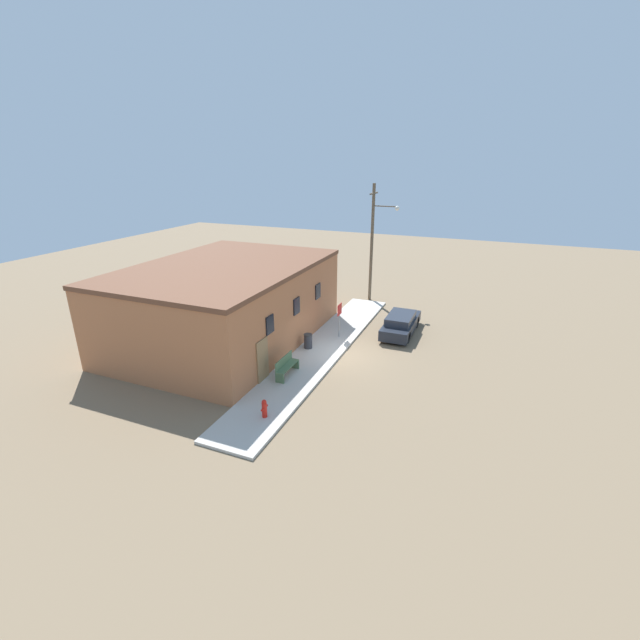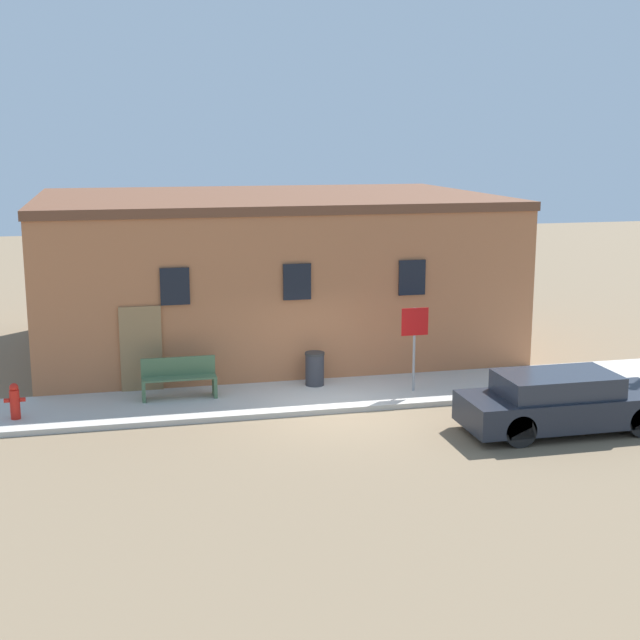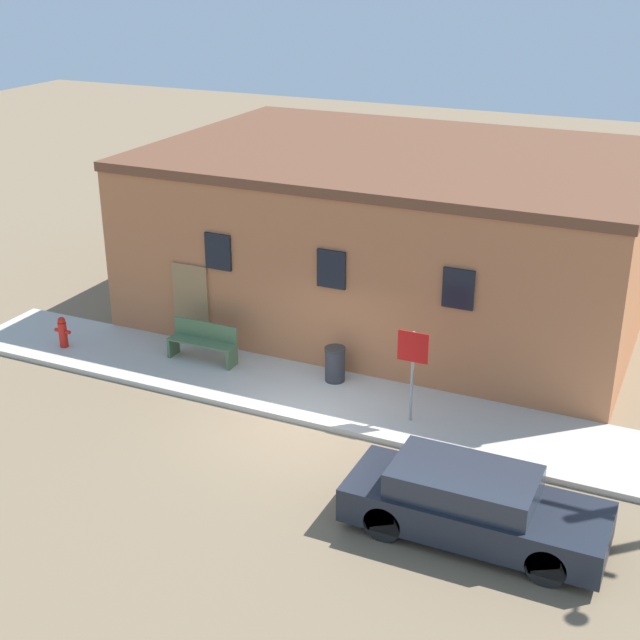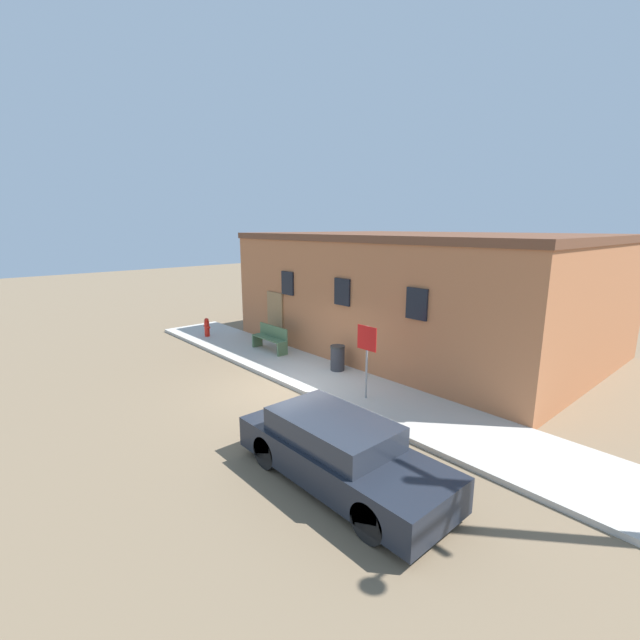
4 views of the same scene
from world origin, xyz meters
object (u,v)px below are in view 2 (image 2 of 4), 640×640
object	(u,v)px
fire_hydrant	(15,401)
parked_car	(563,402)
trash_bin	(315,369)
stop_sign	(415,333)
bench	(179,378)

from	to	relation	value
fire_hydrant	parked_car	xyz separation A→B (m)	(11.42, -3.12, 0.10)
trash_bin	parked_car	bearing A→B (deg)	-43.68
stop_sign	bench	distance (m)	5.70
bench	parked_car	distance (m)	8.74
fire_hydrant	trash_bin	world-z (taller)	trash_bin
stop_sign	parked_car	bearing A→B (deg)	-55.09
fire_hydrant	stop_sign	bearing A→B (deg)	0.53
trash_bin	parked_car	xyz separation A→B (m)	(4.46, -4.26, 0.08)
fire_hydrant	parked_car	bearing A→B (deg)	-15.30
fire_hydrant	trash_bin	xyz separation A→B (m)	(6.97, 1.13, 0.02)
stop_sign	bench	bearing A→B (deg)	172.60
fire_hydrant	trash_bin	bearing A→B (deg)	9.22
trash_bin	bench	bearing A→B (deg)	-174.51
parked_car	fire_hydrant	bearing A→B (deg)	164.70
stop_sign	bench	world-z (taller)	stop_sign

